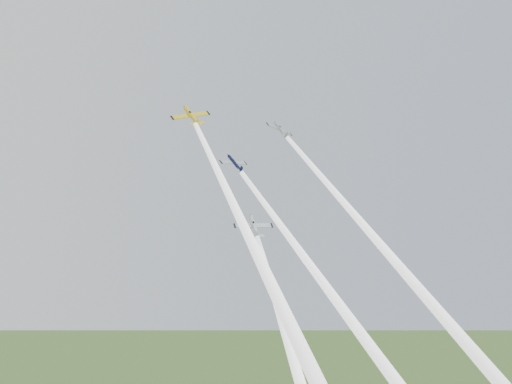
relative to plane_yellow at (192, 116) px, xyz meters
The scene contains 8 objects.
plane_yellow is the anchor object (origin of this frame).
smoke_trail_yellow 38.98m from the plane_yellow, 101.37° to the right, with size 2.35×2.35×71.57m, color white, non-canonical shape.
plane_navy 13.03m from the plane_yellow, 29.45° to the right, with size 6.56×6.51×1.03m, color #0D1039, non-canonical shape.
smoke_trail_navy 48.30m from the plane_yellow, 74.71° to the right, with size 2.35×2.35×68.82m, color white, non-canonical shape.
plane_silver_right 23.51m from the plane_yellow, ahead, with size 7.45×7.39×1.17m, color #A4ABB1, non-canonical shape.
smoke_trail_silver_right 44.86m from the plane_yellow, 48.23° to the right, with size 2.35×2.35×69.61m, color white, non-canonical shape.
plane_silver_low 26.53m from the plane_yellow, 55.47° to the right, with size 7.75×7.69×1.21m, color silver, non-canonical shape.
smoke_trail_silver_low 56.60m from the plane_yellow, 92.40° to the right, with size 2.35×2.35×59.74m, color white, non-canonical shape.
Camera 1 is at (-74.96, -103.04, 74.77)m, focal length 45.00 mm.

